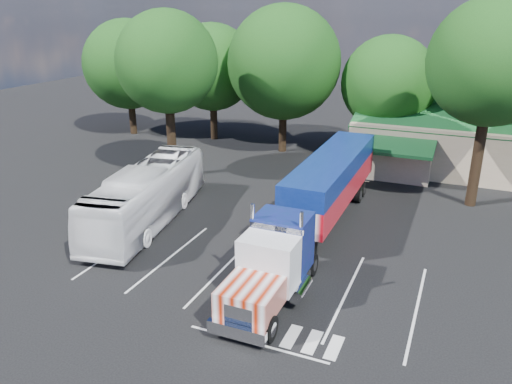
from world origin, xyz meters
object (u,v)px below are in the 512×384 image
at_px(semi_truck, 319,196).
at_px(tour_bus, 147,195).
at_px(woman, 252,258).
at_px(silver_sedan, 480,173).
at_px(bicycle, 356,186).

distance_m(semi_truck, tour_bus, 10.57).
bearing_deg(tour_bus, woman, -32.80).
distance_m(woman, tour_bus, 9.34).
height_order(woman, tour_bus, tour_bus).
bearing_deg(tour_bus, semi_truck, 2.00).
bearing_deg(silver_sedan, tour_bus, 134.07).
distance_m(woman, silver_sedan, 22.28).
bearing_deg(bicycle, silver_sedan, 42.18).
xyz_separation_m(woman, bicycle, (2.13, 14.00, -0.52)).
xyz_separation_m(semi_truck, woman, (-1.70, -5.81, -1.50)).
distance_m(semi_truck, bicycle, 8.45).
relative_size(tour_bus, silver_sedan, 2.77).
distance_m(tour_bus, silver_sedan, 24.95).
bearing_deg(woman, silver_sedan, -61.83).
relative_size(bicycle, silver_sedan, 0.36).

